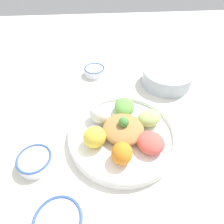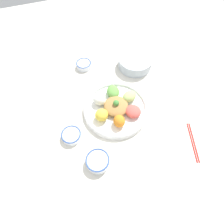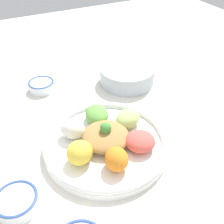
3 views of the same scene
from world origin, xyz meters
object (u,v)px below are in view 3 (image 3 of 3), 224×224
object	(u,v)px
sauce_bowl_red	(41,85)
serving_spoon_main	(206,211)
side_serving_bowl	(127,74)
rice_bowl_blue	(17,202)
salad_platter	(106,140)

from	to	relation	value
sauce_bowl_red	serving_spoon_main	bearing A→B (deg)	107.01
sauce_bowl_red	serving_spoon_main	world-z (taller)	sauce_bowl_red
sauce_bowl_red	side_serving_bowl	bearing A→B (deg)	162.69
rice_bowl_blue	side_serving_bowl	world-z (taller)	side_serving_bowl
rice_bowl_blue	serving_spoon_main	xyz separation A→B (m)	(-0.37, 0.20, -0.02)
rice_bowl_blue	side_serving_bowl	distance (m)	0.59
side_serving_bowl	serving_spoon_main	distance (m)	0.56
side_serving_bowl	serving_spoon_main	xyz separation A→B (m)	(0.11, 0.55, -0.03)
salad_platter	serving_spoon_main	bearing A→B (deg)	112.01
side_serving_bowl	serving_spoon_main	bearing A→B (deg)	79.09
sauce_bowl_red	side_serving_bowl	world-z (taller)	side_serving_bowl
salad_platter	side_serving_bowl	bearing A→B (deg)	-128.85
serving_spoon_main	sauce_bowl_red	bearing A→B (deg)	35.98
rice_bowl_blue	side_serving_bowl	xyz separation A→B (m)	(-0.48, -0.35, 0.02)
sauce_bowl_red	serving_spoon_main	xyz separation A→B (m)	(-0.20, 0.64, -0.02)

